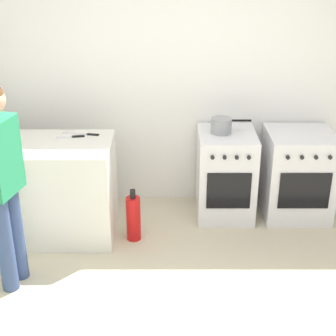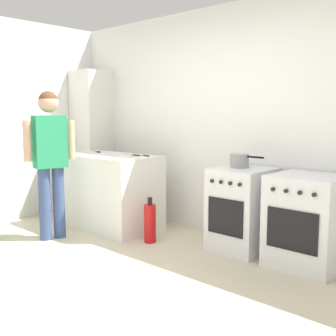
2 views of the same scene
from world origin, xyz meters
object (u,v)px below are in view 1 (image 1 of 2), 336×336
at_px(person, 1,171).
at_px(knife_bread, 83,134).
at_px(oven_right, 298,174).
at_px(knife_utility, 72,137).
at_px(fire_extinguisher, 134,218).
at_px(oven_left, 226,174).
at_px(pot, 222,126).

bearing_deg(person, knife_bread, 65.40).
distance_m(oven_right, knife_utility, 2.18).
bearing_deg(knife_bread, fire_extinguisher, -34.45).
bearing_deg(oven_left, oven_right, 0.00).
bearing_deg(pot, knife_bread, -172.16).
height_order(pot, person, person).
bearing_deg(knife_utility, fire_extinguisher, -24.34).
xyz_separation_m(oven_right, person, (-2.48, -1.12, 0.56)).
bearing_deg(knife_bread, person, -114.60).
bearing_deg(person, oven_right, 24.40).
height_order(pot, knife_utility, pot).
xyz_separation_m(pot, knife_utility, (-1.36, -0.25, -0.02)).
xyz_separation_m(pot, knife_bread, (-1.28, -0.18, -0.02)).
bearing_deg(person, fire_extinguisher, 35.37).
bearing_deg(knife_utility, oven_left, 9.25).
height_order(pot, fire_extinguisher, pot).
bearing_deg(knife_bread, knife_utility, -137.76).
distance_m(oven_left, pot, 0.50).
height_order(knife_utility, person, person).
height_order(knife_bread, fire_extinguisher, knife_bread).
xyz_separation_m(oven_left, knife_utility, (-1.42, -0.23, 0.48)).
bearing_deg(oven_left, pot, 163.15).
distance_m(knife_bread, person, 1.06).
xyz_separation_m(oven_right, pot, (-0.76, 0.02, 0.50)).
height_order(oven_right, fire_extinguisher, oven_right).
distance_m(pot, person, 2.06).
bearing_deg(oven_left, fire_extinguisher, -151.22).
bearing_deg(oven_right, person, -155.60).
relative_size(knife_utility, person, 0.15).
relative_size(knife_bread, fire_extinguisher, 0.70).
xyz_separation_m(oven_right, fire_extinguisher, (-1.57, -0.48, -0.21)).
bearing_deg(oven_left, knife_utility, -170.75).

